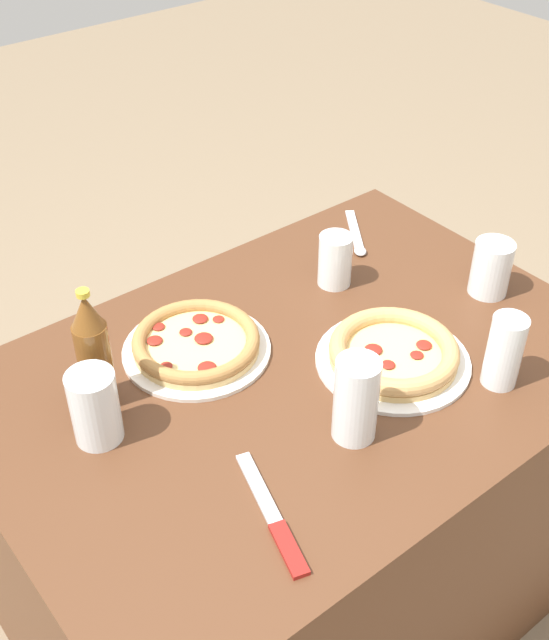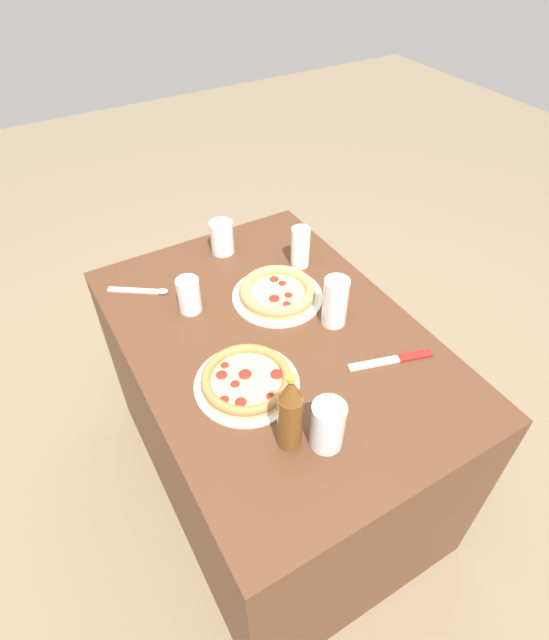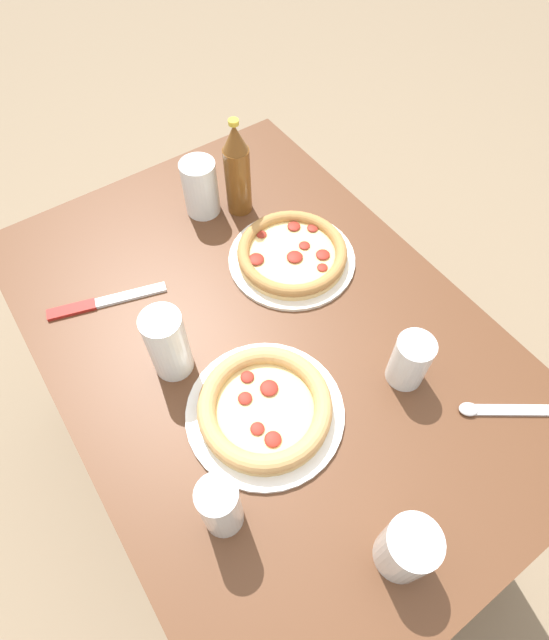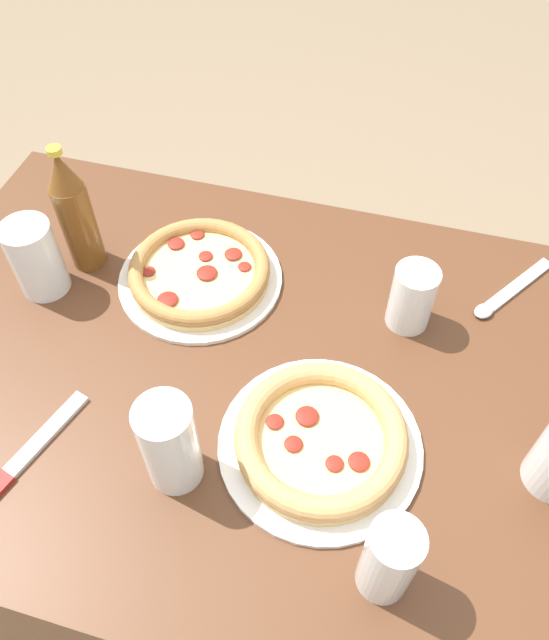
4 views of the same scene
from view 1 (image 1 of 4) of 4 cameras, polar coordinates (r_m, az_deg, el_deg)
ground_plane at (r=1.99m, az=1.37°, el=-19.38°), size 8.00×8.00×0.00m
table at (r=1.69m, az=1.56°, el=-12.71°), size 1.13×0.78×0.73m
pizza_veggie at (r=1.44m, az=8.46°, el=-2.37°), size 0.28×0.28×0.05m
pizza_salami at (r=1.46m, az=-5.59°, el=-1.68°), size 0.27×0.27×0.04m
glass_lemonade at (r=1.30m, az=-12.65°, el=-6.14°), size 0.08×0.08×0.13m
glass_water at (r=1.42m, az=16.00°, el=-2.33°), size 0.06×0.06×0.14m
glass_red_wine at (r=1.64m, az=15.12°, el=3.41°), size 0.08×0.08×0.11m
glass_mango_juice at (r=1.27m, az=5.79°, el=-5.90°), size 0.07×0.07×0.15m
glass_iced_tea at (r=1.61m, az=4.32°, el=4.13°), size 0.07×0.07×0.11m
beer_bottle at (r=1.33m, az=-12.76°, el=-2.19°), size 0.06×0.06×0.23m
knife at (r=1.20m, az=-0.10°, el=-13.86°), size 0.09×0.23×0.01m
spoon at (r=1.78m, az=5.84°, el=5.86°), size 0.13×0.17×0.01m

